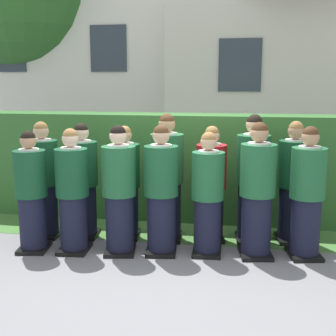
# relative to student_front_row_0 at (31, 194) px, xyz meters

# --- Properties ---
(ground_plane) EXTENTS (60.00, 60.00, 0.00)m
(ground_plane) POSITION_rel_student_front_row_0_xyz_m (1.69, 0.17, -0.74)
(ground_plane) COLOR slate
(student_front_row_0) EXTENTS (0.42, 0.52, 1.56)m
(student_front_row_0) POSITION_rel_student_front_row_0_xyz_m (0.00, 0.00, 0.00)
(student_front_row_0) COLOR black
(student_front_row_0) RESTS_ON ground
(student_front_row_1) EXTENTS (0.41, 0.51, 1.59)m
(student_front_row_1) POSITION_rel_student_front_row_0_xyz_m (0.53, 0.05, 0.02)
(student_front_row_1) COLOR black
(student_front_row_1) RESTS_ON ground
(student_front_row_2) EXTENTS (0.45, 0.55, 1.63)m
(student_front_row_2) POSITION_rel_student_front_row_0_xyz_m (1.13, 0.11, 0.04)
(student_front_row_2) COLOR black
(student_front_row_2) RESTS_ON ground
(student_front_row_3) EXTENTS (0.43, 0.54, 1.64)m
(student_front_row_3) POSITION_rel_student_front_row_0_xyz_m (1.65, 0.20, 0.04)
(student_front_row_3) COLOR black
(student_front_row_3) RESTS_ON ground
(student_front_row_4) EXTENTS (0.40, 0.46, 1.55)m
(student_front_row_4) POSITION_rel_student_front_row_0_xyz_m (2.22, 0.26, -0.00)
(student_front_row_4) COLOR black
(student_front_row_4) RESTS_ON ground
(student_front_row_5) EXTENTS (0.46, 0.53, 1.68)m
(student_front_row_5) POSITION_rel_student_front_row_0_xyz_m (2.83, 0.30, 0.06)
(student_front_row_5) COLOR black
(student_front_row_5) RESTS_ON ground
(student_front_row_6) EXTENTS (0.46, 0.53, 1.63)m
(student_front_row_6) POSITION_rel_student_front_row_0_xyz_m (3.43, 0.37, 0.04)
(student_front_row_6) COLOR black
(student_front_row_6) RESTS_ON ground
(student_rear_row_0) EXTENTS (0.42, 0.53, 1.62)m
(student_rear_row_0) POSITION_rel_student_front_row_0_xyz_m (-0.08, 0.54, 0.03)
(student_rear_row_0) COLOR black
(student_rear_row_0) RESTS_ON ground
(student_rear_row_1) EXTENTS (0.42, 0.50, 1.60)m
(student_rear_row_1) POSITION_rel_student_front_row_0_xyz_m (0.46, 0.63, 0.02)
(student_rear_row_1) COLOR black
(student_rear_row_1) RESTS_ON ground
(student_rear_row_2) EXTENTS (0.41, 0.49, 1.57)m
(student_rear_row_2) POSITION_rel_student_front_row_0_xyz_m (1.05, 0.70, 0.00)
(student_rear_row_2) COLOR black
(student_rear_row_2) RESTS_ON ground
(student_rear_row_3) EXTENTS (0.45, 0.53, 1.74)m
(student_rear_row_3) POSITION_rel_student_front_row_0_xyz_m (1.63, 0.73, 0.09)
(student_rear_row_3) COLOR black
(student_rear_row_3) RESTS_ON ground
(student_in_red_blazer) EXTENTS (0.44, 0.51, 1.57)m
(student_in_red_blazer) POSITION_rel_student_front_row_0_xyz_m (2.22, 0.80, 0.01)
(student_in_red_blazer) COLOR black
(student_in_red_blazer) RESTS_ON ground
(student_rear_row_5) EXTENTS (0.45, 0.53, 1.73)m
(student_rear_row_5) POSITION_rel_student_front_row_0_xyz_m (2.78, 0.85, 0.09)
(student_rear_row_5) COLOR black
(student_rear_row_5) RESTS_ON ground
(student_rear_row_6) EXTENTS (0.44, 0.54, 1.64)m
(student_rear_row_6) POSITION_rel_student_front_row_0_xyz_m (3.32, 0.94, 0.04)
(student_rear_row_6) COLOR black
(student_rear_row_6) RESTS_ON ground
(hedge) EXTENTS (10.29, 0.70, 1.65)m
(hedge) POSITION_rel_student_front_row_0_xyz_m (1.69, 1.78, 0.09)
(hedge) COLOR #33662D
(hedge) RESTS_ON ground
(school_building_main) EXTENTS (6.14, 4.65, 6.46)m
(school_building_main) POSITION_rel_student_front_row_0_xyz_m (-1.99, 7.92, 2.57)
(school_building_main) COLOR silver
(school_building_main) RESTS_ON ground
(school_building_annex) EXTENTS (6.24, 4.75, 5.78)m
(school_building_annex) POSITION_rel_student_front_row_0_xyz_m (3.81, 7.02, 2.23)
(school_building_annex) COLOR beige
(school_building_annex) RESTS_ON ground
(lawn_strip) EXTENTS (10.29, 0.90, 0.01)m
(lawn_strip) POSITION_rel_student_front_row_0_xyz_m (1.69, 0.98, -0.74)
(lawn_strip) COLOR #477A38
(lawn_strip) RESTS_ON ground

